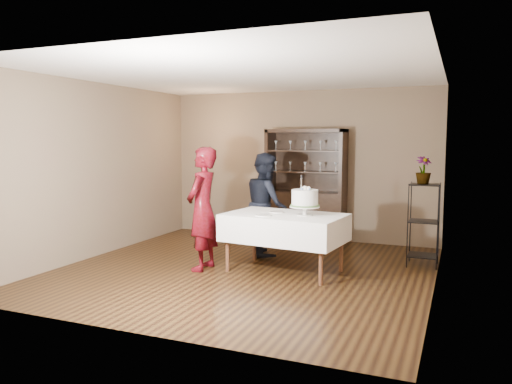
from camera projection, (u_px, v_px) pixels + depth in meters
floor at (245, 270)px, 6.99m from camera, size 5.00×5.00×0.00m
ceiling at (244, 74)px, 6.70m from camera, size 5.00×5.00×0.00m
back_wall at (300, 165)px, 9.14m from camera, size 5.00×0.02×2.70m
wall_left at (98, 170)px, 7.79m from camera, size 0.02×5.00×2.70m
wall_right at (438, 179)px, 5.89m from camera, size 0.02×5.00×2.70m
china_hutch at (306, 204)px, 8.91m from camera, size 1.40×0.48×2.00m
plant_etagere at (424, 221)px, 7.15m from camera, size 0.42×0.42×1.20m
cake_table at (285, 228)px, 6.85m from camera, size 1.70×1.15×0.80m
woman at (203, 209)px, 6.94m from camera, size 0.45×0.65×1.72m
man at (266, 204)px, 7.85m from camera, size 0.94×0.99×1.62m
cake at (305, 199)px, 6.69m from camera, size 0.40×0.40×0.55m
plate_near at (263, 215)px, 6.67m from camera, size 0.26×0.26×0.01m
plate_far at (277, 212)px, 6.98m from camera, size 0.25×0.25×0.01m
potted_plant at (423, 170)px, 7.06m from camera, size 0.31×0.31×0.39m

